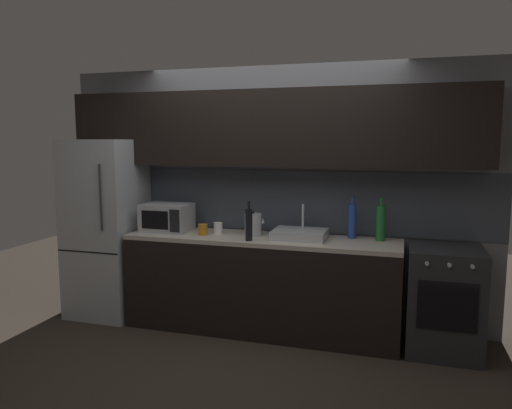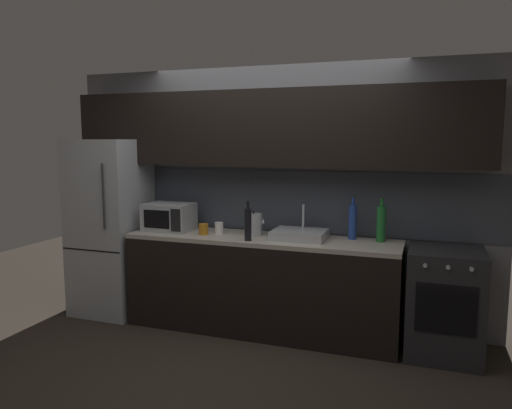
{
  "view_description": "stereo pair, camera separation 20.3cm",
  "coord_description": "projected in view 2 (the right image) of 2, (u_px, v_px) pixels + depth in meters",
  "views": [
    {
      "loc": [
        1.24,
        -3.37,
        1.79
      ],
      "look_at": [
        -0.05,
        0.9,
        1.2
      ],
      "focal_mm": 34.27,
      "sensor_mm": 36.0,
      "label": 1
    },
    {
      "loc": [
        1.44,
        -3.3,
        1.79
      ],
      "look_at": [
        -0.05,
        0.9,
        1.2
      ],
      "focal_mm": 34.27,
      "sensor_mm": 36.0,
      "label": 2
    }
  ],
  "objects": [
    {
      "name": "ground_plane",
      "position": [
        223.0,
        372.0,
        3.79
      ],
      "size": [
        10.0,
        10.0,
        0.0
      ],
      "primitive_type": "plane",
      "color": "#2D261E"
    },
    {
      "name": "back_wall",
      "position": [
        271.0,
        165.0,
        4.71
      ],
      "size": [
        4.28,
        0.44,
        2.5
      ],
      "color": "slate",
      "rests_on": "ground"
    },
    {
      "name": "counter_run",
      "position": [
        261.0,
        284.0,
        4.58
      ],
      "size": [
        2.54,
        0.6,
        0.9
      ],
      "color": "black",
      "rests_on": "ground"
    },
    {
      "name": "refrigerator",
      "position": [
        111.0,
        227.0,
        5.06
      ],
      "size": [
        0.68,
        0.69,
        1.8
      ],
      "color": "#ADAFB5",
      "rests_on": "ground"
    },
    {
      "name": "oven_range",
      "position": [
        444.0,
        303.0,
        4.04
      ],
      "size": [
        0.6,
        0.62,
        0.9
      ],
      "color": "#232326",
      "rests_on": "ground"
    },
    {
      "name": "microwave",
      "position": [
        169.0,
        217.0,
        4.84
      ],
      "size": [
        0.46,
        0.35,
        0.27
      ],
      "color": "#A8AAAF",
      "rests_on": "counter_run"
    },
    {
      "name": "sink_basin",
      "position": [
        299.0,
        234.0,
        4.42
      ],
      "size": [
        0.48,
        0.38,
        0.3
      ],
      "color": "#ADAFB5",
      "rests_on": "counter_run"
    },
    {
      "name": "kettle",
      "position": [
        254.0,
        224.0,
        4.59
      ],
      "size": [
        0.19,
        0.16,
        0.23
      ],
      "color": "#B7BABF",
      "rests_on": "counter_run"
    },
    {
      "name": "wine_bottle_blue",
      "position": [
        353.0,
        221.0,
        4.4
      ],
      "size": [
        0.07,
        0.07,
        0.38
      ],
      "color": "#234299",
      "rests_on": "counter_run"
    },
    {
      "name": "wine_bottle_dark",
      "position": [
        248.0,
        224.0,
        4.34
      ],
      "size": [
        0.06,
        0.06,
        0.35
      ],
      "color": "black",
      "rests_on": "counter_run"
    },
    {
      "name": "wine_bottle_green",
      "position": [
        381.0,
        223.0,
        4.28
      ],
      "size": [
        0.08,
        0.08,
        0.38
      ],
      "color": "#1E6B2D",
      "rests_on": "counter_run"
    },
    {
      "name": "mug_white",
      "position": [
        219.0,
        228.0,
        4.68
      ],
      "size": [
        0.08,
        0.08,
        0.11
      ],
      "primitive_type": "cylinder",
      "color": "silver",
      "rests_on": "counter_run"
    },
    {
      "name": "mug_amber",
      "position": [
        204.0,
        229.0,
        4.62
      ],
      "size": [
        0.09,
        0.09,
        0.1
      ],
      "primitive_type": "cylinder",
      "color": "#B27019",
      "rests_on": "counter_run"
    }
  ]
}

